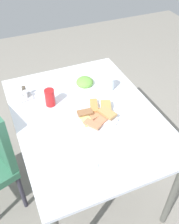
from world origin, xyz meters
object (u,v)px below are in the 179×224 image
(dining_table, at_px, (86,123))
(pide_platter, at_px, (96,116))
(soda_can, at_px, (50,98))
(fork, at_px, (95,153))
(condiment_caddy, at_px, (25,95))
(spoon, at_px, (89,155))
(salad_plate_greens, at_px, (85,83))
(paper_napkin, at_px, (92,155))
(drinking_glass, at_px, (109,83))

(dining_table, bearing_deg, pide_platter, -139.79)
(soda_can, distance_m, fork, 0.52)
(soda_can, distance_m, condiment_caddy, 0.20)
(spoon, bearing_deg, condiment_caddy, 36.19)
(soda_can, bearing_deg, pide_platter, -135.77)
(pide_platter, xyz_separation_m, fork, (-0.27, 0.12, -0.01))
(dining_table, distance_m, salad_plate_greens, 0.34)
(paper_napkin, bearing_deg, fork, -90.00)
(drinking_glass, bearing_deg, paper_napkin, 145.77)
(salad_plate_greens, relative_size, spoon, 1.26)
(soda_can, relative_size, drinking_glass, 1.32)
(dining_table, relative_size, condiment_caddy, 11.66)
(drinking_glass, relative_size, paper_napkin, 0.79)
(drinking_glass, distance_m, paper_napkin, 0.63)
(dining_table, bearing_deg, condiment_caddy, 45.20)
(soda_can, xyz_separation_m, condiment_caddy, (0.14, 0.14, -0.04))
(dining_table, bearing_deg, fork, 166.75)
(drinking_glass, xyz_separation_m, condiment_caddy, (0.13, 0.59, -0.02))
(drinking_glass, height_order, paper_napkin, drinking_glass)
(pide_platter, bearing_deg, paper_napkin, 152.78)
(salad_plate_greens, distance_m, spoon, 0.67)
(soda_can, bearing_deg, condiment_caddy, 45.05)
(dining_table, distance_m, drinking_glass, 0.35)
(condiment_caddy, bearing_deg, pide_platter, -135.46)
(soda_can, bearing_deg, fork, -168.08)
(dining_table, relative_size, fork, 6.16)
(pide_platter, relative_size, fork, 1.56)
(condiment_caddy, bearing_deg, fork, -159.10)
(pide_platter, relative_size, spoon, 1.82)
(dining_table, height_order, pide_platter, pide_platter)
(salad_plate_greens, relative_size, paper_napkin, 1.79)
(fork, distance_m, spoon, 0.04)
(drinking_glass, xyz_separation_m, paper_napkin, (-0.52, 0.36, -0.04))
(pide_platter, xyz_separation_m, salad_plate_greens, (0.35, -0.07, 0.01))
(dining_table, distance_m, paper_napkin, 0.35)
(salad_plate_greens, distance_m, drinking_glass, 0.18)
(drinking_glass, bearing_deg, soda_can, 91.81)
(salad_plate_greens, bearing_deg, soda_can, 111.74)
(drinking_glass, bearing_deg, salad_plate_greens, 54.69)
(pide_platter, distance_m, spoon, 0.32)
(paper_napkin, distance_m, fork, 0.02)
(fork, bearing_deg, soda_can, 31.13)
(fork, bearing_deg, pide_platter, -4.94)
(fork, relative_size, spoon, 1.17)
(dining_table, distance_m, soda_can, 0.29)
(dining_table, xyz_separation_m, salad_plate_greens, (0.30, -0.11, 0.10))
(salad_plate_greens, xyz_separation_m, fork, (-0.63, 0.19, -0.02))
(dining_table, relative_size, salad_plate_greens, 5.69)
(paper_napkin, bearing_deg, soda_can, 9.97)
(spoon, bearing_deg, pide_platter, -12.02)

